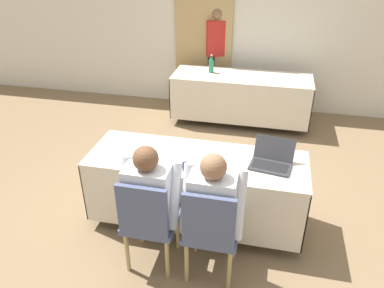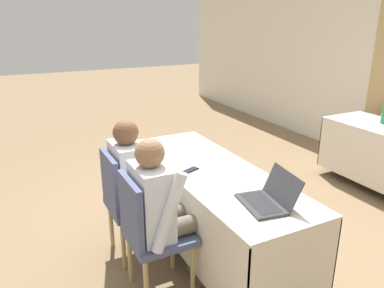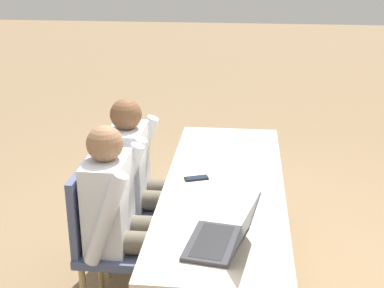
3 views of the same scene
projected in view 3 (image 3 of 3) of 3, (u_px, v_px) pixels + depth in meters
conference_table_near at (223, 213)px, 3.21m from camera, size 2.03×0.70×0.75m
laptop at (222, 238)px, 2.50m from camera, size 0.40×0.36×0.22m
cell_phone at (196, 178)px, 3.22m from camera, size 0.11×0.16×0.01m
paper_beside_laptop at (252, 172)px, 3.31m from camera, size 0.26×0.33×0.00m
chair_near_left at (126, 196)px, 3.53m from camera, size 0.44×0.44×0.92m
chair_near_right at (106, 236)px, 3.05m from camera, size 0.44×0.44×0.92m
person_checkered_shirt at (140, 175)px, 3.47m from camera, size 0.50×0.52×1.18m
person_white_shirt at (123, 212)px, 2.99m from camera, size 0.50×0.52×1.18m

